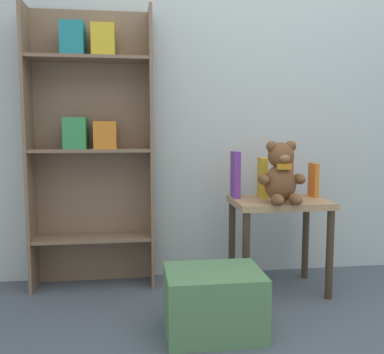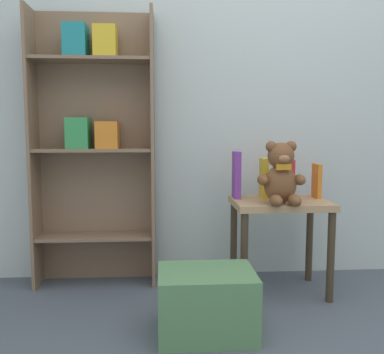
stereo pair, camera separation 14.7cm
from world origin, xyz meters
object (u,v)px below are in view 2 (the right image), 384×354
object	(u,v)px
book_standing_purple	(236,175)
book_standing_red	(289,178)
bookshelf_side	(94,135)
book_standing_orange	(317,181)
teddy_bear	(281,175)
display_table	(280,217)
storage_bin	(206,302)
book_standing_yellow	(264,178)

from	to	relation	value
book_standing_purple	book_standing_red	xyz separation A→B (m)	(0.31, -0.00, -0.02)
bookshelf_side	book_standing_orange	bearing A→B (deg)	-7.15
teddy_bear	book_standing_red	distance (m)	0.24
book_standing_purple	book_standing_red	bearing A→B (deg)	0.32
teddy_bear	bookshelf_side	bearing A→B (deg)	160.96
book_standing_purple	display_table	bearing A→B (deg)	-21.92
book_standing_red	book_standing_orange	size ratio (longest dim) A/B	1.13
teddy_bear	storage_bin	world-z (taller)	teddy_bear
bookshelf_side	book_standing_orange	size ratio (longest dim) A/B	8.19
display_table	book_standing_red	xyz separation A→B (m)	(0.08, 0.09, 0.21)
bookshelf_side	book_standing_yellow	xyz separation A→B (m)	(0.97, -0.16, -0.24)
display_table	book_standing_red	size ratio (longest dim) A/B	2.39
bookshelf_side	book_standing_purple	bearing A→B (deg)	-9.91
book_standing_yellow	book_standing_red	size ratio (longest dim) A/B	1.04
display_table	book_standing_orange	world-z (taller)	book_standing_orange
book_standing_yellow	book_standing_orange	xyz separation A→B (m)	(0.31, -0.00, -0.02)
display_table	storage_bin	size ratio (longest dim) A/B	1.22
book_standing_purple	book_standing_orange	bearing A→B (deg)	-1.86
teddy_bear	book_standing_orange	size ratio (longest dim) A/B	1.70
book_standing_red	bookshelf_side	bearing A→B (deg)	173.86
storage_bin	book_standing_yellow	bearing A→B (deg)	55.31
display_table	book_standing_yellow	distance (m)	0.24
display_table	teddy_bear	size ratio (longest dim) A/B	1.59
book_standing_red	storage_bin	distance (m)	0.92
teddy_bear	book_standing_yellow	distance (m)	0.20
bookshelf_side	teddy_bear	world-z (taller)	bookshelf_side
storage_bin	bookshelf_side	bearing A→B (deg)	129.58
book_standing_orange	storage_bin	size ratio (longest dim) A/B	0.45
teddy_bear	storage_bin	distance (m)	0.77
display_table	book_standing_red	bearing A→B (deg)	50.81
book_standing_red	book_standing_orange	world-z (taller)	book_standing_red
display_table	teddy_bear	world-z (taller)	teddy_bear
display_table	book_standing_orange	size ratio (longest dim) A/B	2.70
bookshelf_side	book_standing_red	world-z (taller)	bookshelf_side
book_standing_purple	teddy_bear	bearing A→B (deg)	-45.83
display_table	bookshelf_side	bearing A→B (deg)	167.25
book_standing_orange	storage_bin	distance (m)	1.00
book_standing_purple	book_standing_yellow	bearing A→B (deg)	-5.75
book_standing_purple	storage_bin	xyz separation A→B (m)	(-0.23, -0.57, -0.51)
teddy_bear	book_standing_orange	world-z (taller)	teddy_bear
book_standing_orange	book_standing_red	bearing A→B (deg)	175.79
bookshelf_side	display_table	world-z (taller)	bookshelf_side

